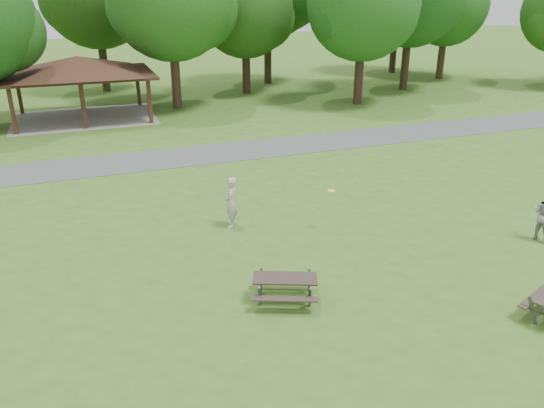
# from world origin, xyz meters

# --- Properties ---
(ground) EXTENTS (160.00, 160.00, 0.00)m
(ground) POSITION_xyz_m (0.00, 0.00, 0.00)
(ground) COLOR #38631C
(ground) RESTS_ON ground
(asphalt_path) EXTENTS (120.00, 3.20, 0.02)m
(asphalt_path) POSITION_xyz_m (0.00, 14.00, 0.01)
(asphalt_path) COLOR #49494C
(asphalt_path) RESTS_ON ground
(pavilion) EXTENTS (8.60, 7.01, 3.76)m
(pavilion) POSITION_xyz_m (-4.00, 24.00, 3.06)
(pavilion) COLOR #342012
(pavilion) RESTS_ON ground
(tree_row_e) EXTENTS (8.40, 8.00, 11.02)m
(tree_row_e) POSITION_xyz_m (2.10, 25.03, 6.78)
(tree_row_e) COLOR #301E15
(tree_row_e) RESTS_ON ground
(tree_row_f) EXTENTS (7.35, 7.00, 9.55)m
(tree_row_f) POSITION_xyz_m (8.09, 28.53, 5.84)
(tree_row_f) COLOR black
(tree_row_f) RESTS_ON ground
(tree_row_g) EXTENTS (7.77, 7.40, 10.25)m
(tree_row_g) POSITION_xyz_m (14.09, 22.03, 6.33)
(tree_row_g) COLOR black
(tree_row_g) RESTS_ON ground
(tree_row_i) EXTENTS (7.14, 6.80, 9.52)m
(tree_row_i) POSITION_xyz_m (26.08, 29.03, 5.91)
(tree_row_i) COLOR black
(tree_row_i) RESTS_ON ground
(picnic_table_middle) EXTENTS (2.04, 1.86, 0.72)m
(picnic_table_middle) POSITION_xyz_m (0.10, 0.60, 0.53)
(picnic_table_middle) COLOR #2D2420
(picnic_table_middle) RESTS_ON ground
(frisbee_in_flight) EXTENTS (0.31, 0.31, 0.02)m
(frisbee_in_flight) POSITION_xyz_m (3.12, 4.09, 1.43)
(frisbee_in_flight) COLOR yellow
(frisbee_in_flight) RESTS_ON ground
(frisbee_thrower) EXTENTS (0.62, 0.75, 1.76)m
(frisbee_thrower) POSITION_xyz_m (0.09, 5.56, 0.88)
(frisbee_thrower) COLOR #B0B0B3
(frisbee_thrower) RESTS_ON ground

